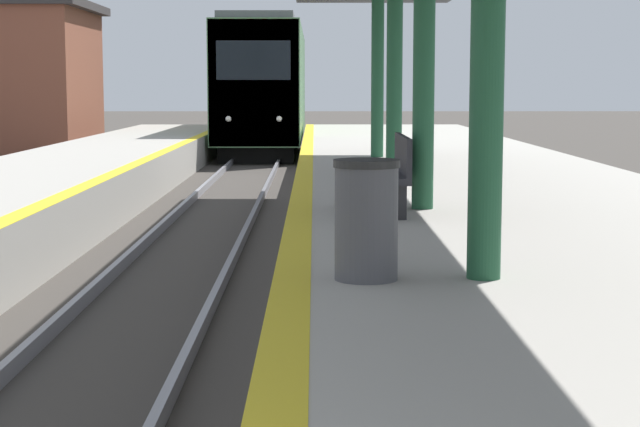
% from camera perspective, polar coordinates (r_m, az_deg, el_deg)
% --- Properties ---
extents(train, '(2.78, 16.47, 4.68)m').
position_cam_1_polar(train, '(40.46, -2.91, 6.77)').
color(train, black).
rests_on(train, ground).
extents(trash_bin, '(0.52, 0.52, 0.94)m').
position_cam_1_polar(trash_bin, '(8.33, 2.49, -0.32)').
color(trash_bin, '#4C4C51').
rests_on(trash_bin, platform_right).
extents(bench, '(0.44, 1.83, 0.92)m').
position_cam_1_polar(bench, '(12.81, 3.89, 2.26)').
color(bench, '#28282D').
rests_on(bench, platform_right).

